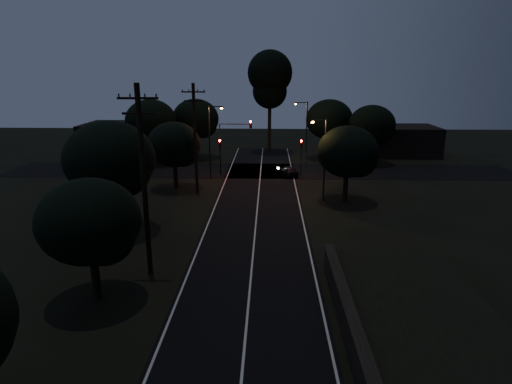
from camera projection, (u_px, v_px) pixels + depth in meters
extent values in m
cube|color=black|center=(255.00, 231.00, 31.99)|extent=(8.00, 70.00, 0.02)
cube|color=black|center=(261.00, 171.00, 51.21)|extent=(60.00, 8.00, 0.02)
cube|color=beige|center=(255.00, 231.00, 31.99)|extent=(0.12, 70.00, 0.01)
cube|color=beige|center=(205.00, 231.00, 32.10)|extent=(0.12, 70.00, 0.01)
cube|color=beige|center=(305.00, 232.00, 31.87)|extent=(0.12, 70.00, 0.01)
cylinder|color=black|center=(144.00, 184.00, 23.93)|extent=(0.30, 0.30, 11.00)
cube|color=black|center=(138.00, 98.00, 22.64)|extent=(2.20, 0.12, 0.12)
cube|color=black|center=(139.00, 113.00, 22.86)|extent=(1.80, 0.12, 0.12)
cylinder|color=black|center=(195.00, 140.00, 40.34)|extent=(0.30, 0.30, 10.50)
cube|color=black|center=(193.00, 92.00, 39.11)|extent=(2.20, 0.12, 0.12)
cube|color=black|center=(194.00, 101.00, 39.33)|extent=(1.80, 0.12, 0.12)
cylinder|color=black|center=(96.00, 278.00, 22.29)|extent=(0.44, 0.44, 2.42)
ellipsoid|color=black|center=(89.00, 221.00, 21.43)|extent=(5.13, 5.13, 4.36)
sphere|color=black|center=(104.00, 235.00, 21.05)|extent=(3.08, 3.08, 3.08)
cylinder|color=black|center=(115.00, 211.00, 31.90)|extent=(0.44, 0.44, 3.01)
ellipsoid|color=black|center=(110.00, 159.00, 30.81)|extent=(6.51, 6.51, 5.53)
sphere|color=black|center=(123.00, 170.00, 30.33)|extent=(3.90, 3.90, 3.90)
cylinder|color=black|center=(176.00, 176.00, 43.44)|extent=(0.44, 0.44, 2.49)
ellipsoid|color=black|center=(174.00, 145.00, 42.55)|extent=(5.31, 5.31, 4.52)
sphere|color=black|center=(182.00, 151.00, 42.15)|extent=(3.19, 3.19, 3.19)
cylinder|color=black|center=(197.00, 147.00, 58.77)|extent=(0.44, 0.44, 2.93)
ellipsoid|color=black|center=(196.00, 119.00, 57.72)|extent=(6.27, 6.27, 5.33)
sphere|color=black|center=(203.00, 124.00, 57.25)|extent=(3.76, 3.76, 3.76)
cylinder|color=black|center=(153.00, 151.00, 55.06)|extent=(0.44, 0.44, 3.03)
ellipsoid|color=black|center=(151.00, 121.00, 53.98)|extent=(6.39, 6.39, 5.43)
sphere|color=black|center=(159.00, 127.00, 53.51)|extent=(3.83, 3.83, 3.83)
cylinder|color=black|center=(328.00, 148.00, 58.22)|extent=(0.44, 0.44, 2.91)
ellipsoid|color=black|center=(329.00, 119.00, 57.18)|extent=(6.26, 6.26, 5.32)
sphere|color=black|center=(338.00, 125.00, 56.71)|extent=(3.76, 3.76, 3.76)
cylinder|color=black|center=(370.00, 152.00, 55.21)|extent=(0.44, 0.44, 2.74)
ellipsoid|color=black|center=(372.00, 125.00, 54.23)|extent=(5.85, 5.85, 4.98)
sphere|color=black|center=(381.00, 130.00, 53.80)|extent=(3.51, 3.51, 3.51)
cylinder|color=black|center=(345.00, 187.00, 39.08)|extent=(0.44, 0.44, 2.57)
ellipsoid|color=black|center=(348.00, 152.00, 38.17)|extent=(5.45, 5.45, 4.63)
sphere|color=black|center=(359.00, 159.00, 37.76)|extent=(3.27, 3.27, 3.27)
cylinder|color=black|center=(269.00, 124.00, 62.58)|extent=(0.50, 0.50, 7.94)
sphere|color=black|center=(270.00, 73.00, 60.57)|extent=(6.35, 6.35, 6.35)
sphere|color=black|center=(270.00, 91.00, 61.29)|extent=(4.91, 4.91, 4.91)
cube|color=black|center=(122.00, 139.00, 60.82)|extent=(10.00, 8.00, 4.40)
cube|color=black|center=(403.00, 140.00, 60.62)|extent=(9.00, 7.00, 4.00)
cylinder|color=black|center=(220.00, 161.00, 48.99)|extent=(0.12, 0.12, 3.20)
cube|color=black|center=(220.00, 143.00, 48.42)|extent=(0.28, 0.22, 0.90)
sphere|color=#FF0705|center=(220.00, 141.00, 48.22)|extent=(0.22, 0.22, 0.22)
cylinder|color=black|center=(301.00, 161.00, 48.71)|extent=(0.12, 0.12, 3.20)
cube|color=black|center=(301.00, 144.00, 48.14)|extent=(0.28, 0.22, 0.90)
sphere|color=#FF0705|center=(301.00, 141.00, 47.94)|extent=(0.22, 0.22, 0.22)
cylinder|color=black|center=(220.00, 153.00, 48.74)|extent=(0.12, 0.12, 5.00)
cube|color=black|center=(251.00, 124.00, 47.72)|extent=(0.28, 0.22, 0.90)
sphere|color=#FF0705|center=(251.00, 122.00, 47.52)|extent=(0.22, 0.22, 0.22)
cube|color=black|center=(235.00, 124.00, 47.78)|extent=(3.50, 0.08, 0.08)
cylinder|color=black|center=(210.00, 143.00, 46.43)|extent=(0.16, 0.16, 8.00)
cube|color=black|center=(215.00, 106.00, 45.34)|extent=(1.40, 0.10, 0.10)
cube|color=black|center=(222.00, 107.00, 45.33)|extent=(0.35, 0.22, 0.12)
sphere|color=orange|center=(222.00, 108.00, 45.36)|extent=(0.26, 0.26, 0.26)
cylinder|color=black|center=(306.00, 135.00, 51.86)|extent=(0.16, 0.16, 8.00)
cube|color=black|center=(302.00, 103.00, 50.81)|extent=(1.40, 0.10, 0.10)
cube|color=black|center=(296.00, 103.00, 50.85)|extent=(0.35, 0.22, 0.12)
sphere|color=orange|center=(296.00, 104.00, 50.87)|extent=(0.26, 0.26, 0.26)
cylinder|color=black|center=(325.00, 161.00, 38.46)|extent=(0.16, 0.16, 7.50)
cube|color=black|center=(320.00, 120.00, 37.48)|extent=(1.20, 0.10, 0.10)
cube|color=black|center=(313.00, 121.00, 37.51)|extent=(0.35, 0.22, 0.12)
sphere|color=orange|center=(313.00, 122.00, 37.54)|extent=(0.26, 0.26, 0.26)
imported|color=black|center=(288.00, 171.00, 48.74)|extent=(2.48, 3.58, 1.13)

